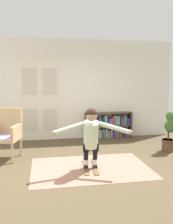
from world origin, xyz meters
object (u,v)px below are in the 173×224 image
(wicker_chair, at_px, (6,132))
(skis_pair, at_px, (90,166))
(bookshelf, at_px, (109,126))
(person_skier, at_px, (91,134))
(potted_plant, at_px, (170,130))

(wicker_chair, xyz_separation_m, skis_pair, (1.72, -0.93, -0.56))
(bookshelf, distance_m, wicker_chair, 3.09)
(wicker_chair, xyz_separation_m, person_skier, (1.70, -1.09, 0.13))
(bookshelf, height_order, person_skier, person_skier)
(bookshelf, relative_size, wicker_chair, 1.27)
(skis_pair, relative_size, person_skier, 0.59)
(potted_plant, xyz_separation_m, person_skier, (-2.12, -0.89, 0.19))
(bookshelf, relative_size, person_skier, 0.97)
(wicker_chair, height_order, person_skier, person_skier)
(skis_pair, bearing_deg, bookshelf, 66.49)
(wicker_chair, distance_m, potted_plant, 3.82)
(person_skier, bearing_deg, wicker_chair, 147.40)
(potted_plant, height_order, person_skier, person_skier)
(bookshelf, height_order, wicker_chair, wicker_chair)
(person_skier, bearing_deg, potted_plant, 22.73)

